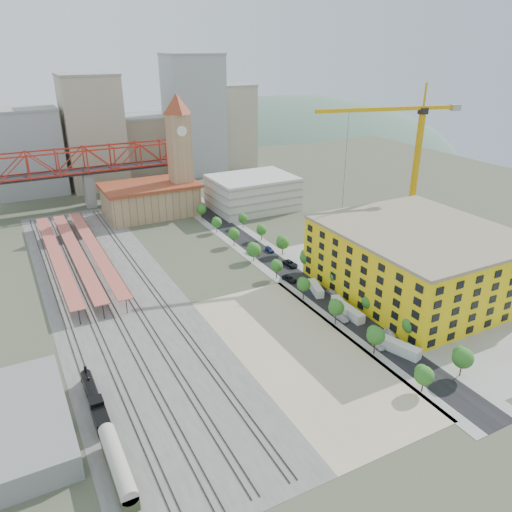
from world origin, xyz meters
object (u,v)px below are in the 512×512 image
clock_tower (179,143)px  tower_crane (409,148)px  locomotive (94,399)px  site_trailer_b (350,313)px  coach (118,466)px  construction_building (418,260)px  car_0 (378,345)px  site_trailer_d (316,288)px  site_trailer_a (400,348)px  site_trailer_c (341,306)px

clock_tower → tower_crane: 89.10m
locomotive → site_trailer_b: 66.16m
coach → site_trailer_b: coach is taller
construction_building → car_0: bearing=-147.5°
construction_building → coach: 96.53m
site_trailer_d → car_0: bearing=-79.1°
tower_crane → site_trailer_a: tower_crane is taller
locomotive → site_trailer_c: bearing=7.3°
tower_crane → site_trailer_c: bearing=-147.1°
tower_crane → car_0: size_ratio=13.85×
construction_building → site_trailer_c: construction_building is taller
tower_crane → car_0: bearing=-136.1°
clock_tower → site_trailer_b: bearing=-85.6°
site_trailer_a → site_trailer_d: 34.45m
clock_tower → site_trailer_a: (8.00, -122.45, -27.39)m
site_trailer_d → clock_tower: bearing=111.7°
construction_building → coach: bearing=-162.8°
construction_building → car_0: (-29.00, -18.46, -8.74)m
clock_tower → coach: (-58.00, -128.44, -25.95)m
site_trailer_d → car_0: (-3.00, -30.46, -0.51)m
coach → site_trailer_c: (66.00, 28.49, -1.53)m
car_0 → site_trailer_a: bearing=-49.0°
coach → tower_crane: (115.13, 60.22, 30.65)m
site_trailer_d → site_trailer_a: bearing=-73.5°
clock_tower → site_trailer_d: (8.00, -88.00, -27.52)m
site_trailer_c → car_0: site_trailer_c is taller
construction_building → site_trailer_c: 27.26m
construction_building → site_trailer_b: construction_building is taller
tower_crane → clock_tower: bearing=129.9°
construction_building → locomotive: bearing=-174.8°
tower_crane → site_trailer_d: tower_crane is taller
site_trailer_c → car_0: (-3.00, -18.51, -0.55)m
construction_building → site_trailer_a: construction_building is taller
coach → site_trailer_d: size_ratio=1.90×
site_trailer_c → car_0: size_ratio=2.27×
tower_crane → site_trailer_b: tower_crane is taller
tower_crane → site_trailer_c: 66.76m
coach → site_trailer_a: coach is taller
locomotive → construction_building: bearing=5.2°
construction_building → coach: construction_building is taller
tower_crane → site_trailer_b: (-49.13, -35.66, -32.12)m
construction_building → site_trailer_d: construction_building is taller
construction_building → tower_crane: tower_crane is taller
site_trailer_a → site_trailer_c: size_ratio=1.08×
construction_building → site_trailer_c: (-26.00, 0.05, -8.19)m
site_trailer_b → construction_building: bearing=7.7°
tower_crane → site_trailer_b: 68.68m
locomotive → site_trailer_c: (66.00, 8.46, -0.62)m
site_trailer_a → construction_building: bearing=21.9°
car_0 → locomotive: bearing=175.0°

